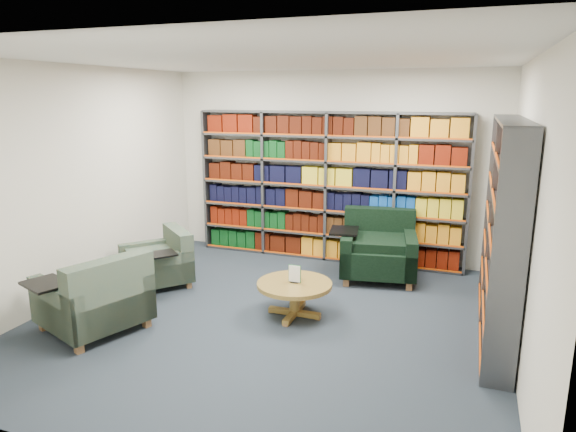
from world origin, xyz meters
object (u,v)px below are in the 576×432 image
(chair_teal_left, at_px, (162,263))
(chair_green_right, at_px, (378,250))
(chair_teal_front, at_px, (97,301))
(coffee_table, at_px, (294,289))

(chair_teal_left, relative_size, chair_green_right, 0.90)
(chair_teal_left, bearing_deg, chair_green_right, 26.45)
(chair_green_right, xyz_separation_m, chair_teal_front, (-2.46, -2.74, -0.02))
(chair_teal_left, distance_m, coffee_table, 2.01)
(chair_green_right, height_order, chair_teal_front, chair_green_right)
(chair_green_right, height_order, coffee_table, chair_green_right)
(chair_green_right, bearing_deg, chair_teal_left, -153.55)
(chair_green_right, bearing_deg, chair_teal_front, -131.93)
(chair_teal_left, height_order, chair_teal_front, chair_teal_front)
(chair_teal_front, bearing_deg, chair_green_right, 48.07)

